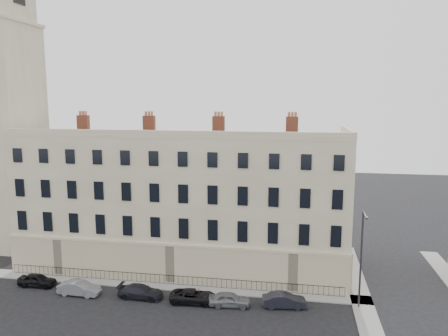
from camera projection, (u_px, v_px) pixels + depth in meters
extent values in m
plane|color=black|center=(217.00, 315.00, 38.51)|extent=(160.00, 160.00, 0.00)
cube|color=#BDAC8C|center=(184.00, 199.00, 50.02)|extent=(36.00, 12.00, 15.00)
cube|color=beige|center=(170.00, 264.00, 44.96)|extent=(36.10, 0.18, 4.00)
cube|color=beige|center=(345.00, 254.00, 47.86)|extent=(0.18, 12.10, 4.00)
cube|color=#BDAC8C|center=(168.00, 134.00, 43.08)|extent=(36.00, 0.35, 0.80)
cube|color=#BDAC8C|center=(348.00, 132.00, 45.79)|extent=(0.35, 12.00, 0.80)
cube|color=brown|center=(83.00, 124.00, 50.69)|extent=(1.30, 0.70, 2.00)
cube|color=brown|center=(149.00, 125.00, 49.35)|extent=(1.30, 0.70, 2.00)
cube|color=brown|center=(219.00, 125.00, 48.01)|extent=(1.30, 0.70, 2.00)
cube|color=brown|center=(292.00, 126.00, 46.68)|extent=(1.30, 0.70, 2.00)
cube|color=#BDAC8C|center=(3.00, 138.00, 54.95)|extent=(8.00, 8.00, 28.00)
cube|color=gray|center=(131.00, 283.00, 45.04)|extent=(48.00, 2.00, 0.12)
cube|color=gray|center=(357.00, 287.00, 44.12)|extent=(2.00, 24.00, 0.12)
cube|color=black|center=(169.00, 275.00, 44.61)|extent=(35.00, 0.04, 0.04)
cube|color=black|center=(169.00, 284.00, 44.75)|extent=(35.00, 0.04, 0.04)
imported|color=black|center=(37.00, 280.00, 44.36)|extent=(3.85, 1.62, 1.30)
imported|color=gray|center=(79.00, 288.00, 42.42)|extent=(4.17, 1.57, 1.36)
imported|color=black|center=(141.00, 292.00, 41.75)|extent=(4.41, 1.87, 1.27)
imported|color=black|center=(194.00, 296.00, 40.78)|extent=(4.53, 2.26, 1.23)
imported|color=slate|center=(230.00, 299.00, 40.08)|extent=(3.96, 1.88, 1.31)
imported|color=black|center=(284.00, 300.00, 39.86)|extent=(4.19, 1.96, 1.33)
cylinder|color=#313136|center=(361.00, 260.00, 39.16)|extent=(0.18, 0.18, 9.09)
cylinder|color=#313136|center=(365.00, 215.00, 37.69)|extent=(0.16, 1.71, 0.11)
cube|color=#313136|center=(367.00, 218.00, 36.92)|extent=(0.22, 0.57, 0.14)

